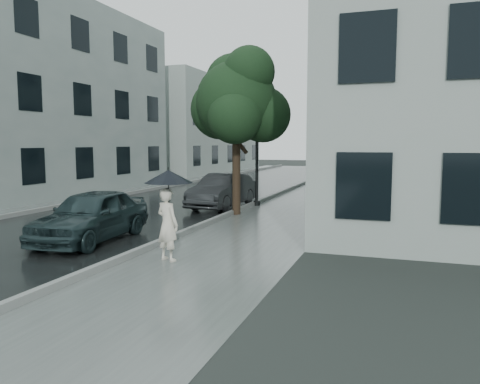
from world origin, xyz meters
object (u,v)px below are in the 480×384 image
at_px(pedestrian, 168,224).
at_px(car_far, 223,191).
at_px(street_tree, 237,101).
at_px(lamp_post, 253,131).
at_px(car_near, 92,215).

distance_m(pedestrian, car_far, 8.47).
bearing_deg(street_tree, lamp_post, 93.55).
relative_size(street_tree, lamp_post, 1.10).
height_order(street_tree, car_far, street_tree).
bearing_deg(car_near, pedestrian, -26.69).
relative_size(lamp_post, car_far, 1.32).
relative_size(street_tree, car_far, 1.44).
bearing_deg(pedestrian, street_tree, -61.89).
xyz_separation_m(pedestrian, street_tree, (-0.79, 6.86, 3.22)).
distance_m(street_tree, lamp_post, 2.59).
distance_m(street_tree, car_near, 6.88).
relative_size(car_near, car_far, 0.98).
bearing_deg(pedestrian, car_far, -55.58).
distance_m(lamp_post, car_near, 8.59).
height_order(car_near, car_far, car_near).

